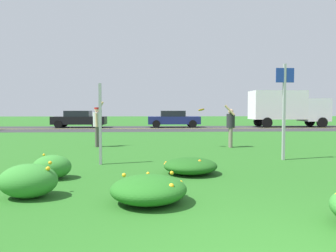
# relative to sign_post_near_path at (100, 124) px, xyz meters

# --- Properties ---
(ground_plane) EXTENTS (120.00, 120.00, 0.00)m
(ground_plane) POSITION_rel_sign_post_near_path_xyz_m (2.86, 5.53, -1.15)
(ground_plane) COLOR #26601E
(highway_strip) EXTENTS (120.00, 8.12, 0.01)m
(highway_strip) POSITION_rel_sign_post_near_path_xyz_m (2.86, 17.43, -1.14)
(highway_strip) COLOR #2D2D30
(highway_strip) RESTS_ON ground
(highway_center_stripe) EXTENTS (120.00, 0.16, 0.00)m
(highway_center_stripe) POSITION_rel_sign_post_near_path_xyz_m (2.86, 17.43, -1.14)
(highway_center_stripe) COLOR yellow
(highway_center_stripe) RESTS_ON ground
(daylily_clump_mid_center) EXTENTS (1.28, 1.29, 0.46)m
(daylily_clump_mid_center) POSITION_rel_sign_post_near_path_xyz_m (1.38, -3.93, -0.92)
(daylily_clump_mid_center) COLOR #23661E
(daylily_clump_mid_center) RESTS_ON ground
(daylily_clump_near_camera) EXTENTS (1.30, 1.28, 0.39)m
(daylily_clump_near_camera) POSITION_rel_sign_post_near_path_xyz_m (2.38, -1.50, -0.95)
(daylily_clump_near_camera) COLOR #1E5619
(daylily_clump_near_camera) RESTS_ON ground
(daylily_clump_front_left) EXTENTS (1.01, 0.82, 0.60)m
(daylily_clump_front_left) POSITION_rel_sign_post_near_path_xyz_m (-0.74, -3.49, -0.85)
(daylily_clump_front_left) COLOR #337F2D
(daylily_clump_front_left) RESTS_ON ground
(daylily_clump_mid_left) EXTENTS (0.85, 0.73, 0.55)m
(daylily_clump_mid_left) POSITION_rel_sign_post_near_path_xyz_m (-0.80, -1.90, -0.88)
(daylily_clump_mid_left) COLOR #337F2D
(daylily_clump_mid_left) RESTS_ON ground
(sign_post_near_path) EXTENTS (0.07, 0.10, 2.29)m
(sign_post_near_path) POSITION_rel_sign_post_near_path_xyz_m (0.00, 0.00, 0.00)
(sign_post_near_path) COLOR #93969B
(sign_post_near_path) RESTS_ON ground
(sign_post_by_roadside) EXTENTS (0.56, 0.10, 2.95)m
(sign_post_by_roadside) POSITION_rel_sign_post_near_path_xyz_m (5.52, 0.55, 0.63)
(sign_post_by_roadside) COLOR #93969B
(sign_post_by_roadside) RESTS_ON ground
(person_thrower_red_cap_gray_shirt) EXTENTS (0.43, 0.50, 1.91)m
(person_thrower_red_cap_gray_shirt) POSITION_rel_sign_post_near_path_xyz_m (-0.80, 4.45, -0.13)
(person_thrower_red_cap_gray_shirt) COLOR #B2B2B7
(person_thrower_red_cap_gray_shirt) RESTS_ON ground
(person_catcher_dark_shirt) EXTENTS (0.48, 0.50, 1.76)m
(person_catcher_dark_shirt) POSITION_rel_sign_post_near_path_xyz_m (4.71, 3.97, -0.20)
(person_catcher_dark_shirt) COLOR #232328
(person_catcher_dark_shirt) RESTS_ON ground
(frisbee_orange) EXTENTS (0.27, 0.26, 0.14)m
(frisbee_orange) POSITION_rel_sign_post_near_path_xyz_m (3.51, 4.06, 0.40)
(frisbee_orange) COLOR orange
(car_black_center_left) EXTENTS (4.50, 2.00, 1.45)m
(car_black_center_left) POSITION_rel_sign_post_near_path_xyz_m (-4.71, 19.25, -0.41)
(car_black_center_left) COLOR black
(car_black_center_left) RESTS_ON ground
(car_navy_center_right) EXTENTS (4.50, 2.00, 1.45)m
(car_navy_center_right) POSITION_rel_sign_post_near_path_xyz_m (3.44, 19.25, -0.41)
(car_navy_center_right) COLOR navy
(car_navy_center_right) RESTS_ON ground
(box_truck_white) EXTENTS (6.70, 2.46, 3.20)m
(box_truck_white) POSITION_rel_sign_post_near_path_xyz_m (13.55, 19.25, 0.66)
(box_truck_white) COLOR silver
(box_truck_white) RESTS_ON ground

